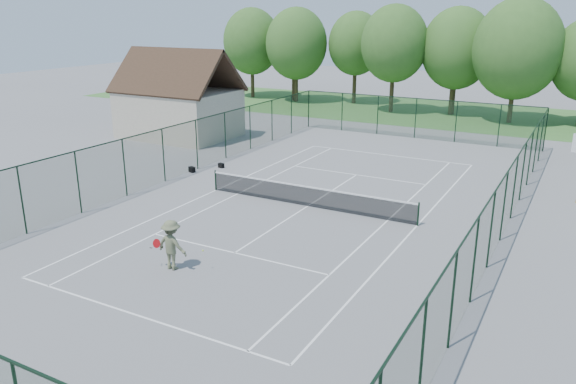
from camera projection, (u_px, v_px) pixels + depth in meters
name	position (u px, v px, depth m)	size (l,w,h in m)	color
ground	(308.00, 206.00, 27.55)	(140.00, 140.00, 0.00)	gray
grass_far	(451.00, 114.00, 52.62)	(80.00, 16.00, 0.01)	#427834
court_lines	(308.00, 206.00, 27.55)	(11.05, 23.85, 0.01)	white
tennis_net	(308.00, 195.00, 27.37)	(11.08, 0.08, 1.10)	black
fence_enclosure	(308.00, 176.00, 27.07)	(18.05, 36.05, 3.02)	#1B3B23
utility_building	(178.00, 96.00, 42.27)	(8.60, 6.27, 6.63)	beige
tree_line_far	(457.00, 48.00, 50.79)	(39.40, 6.40, 9.70)	#42321E
sports_bag_a	(192.00, 170.00, 33.40)	(0.41, 0.25, 0.33)	black
sports_bag_b	(221.00, 165.00, 34.37)	(0.36, 0.22, 0.28)	black
tennis_player	(172.00, 245.00, 20.56)	(2.02, 0.89, 1.90)	#606546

